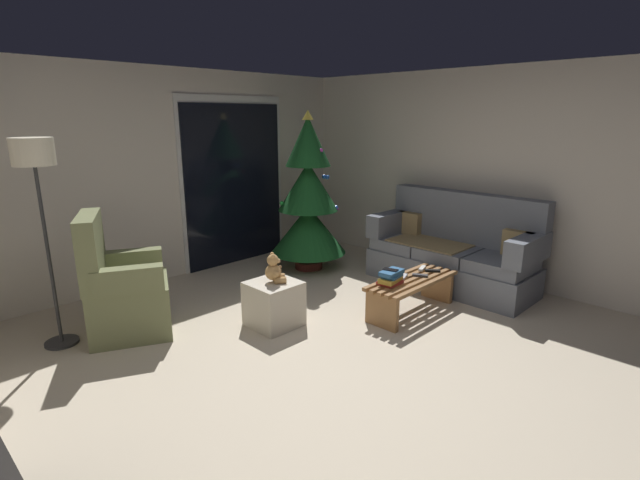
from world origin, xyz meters
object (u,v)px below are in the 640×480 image
(coffee_table, at_px, (412,290))
(cell_phone, at_px, (391,270))
(remote_silver, at_px, (404,277))
(christmas_tree, at_px, (308,201))
(armchair, at_px, (123,292))
(remote_graphite, at_px, (420,275))
(teddy_bear_honey, at_px, (274,270))
(remote_white, at_px, (422,268))
(floor_lamp, at_px, (36,173))
(couch, at_px, (453,252))
(teddy_bear_chestnut_by_tree, at_px, (277,279))
(ottoman, at_px, (274,304))
(remote_black, at_px, (433,271))
(book_stack, at_px, (391,277))

(coffee_table, xyz_separation_m, cell_phone, (-0.28, 0.07, 0.26))
(remote_silver, height_order, christmas_tree, christmas_tree)
(christmas_tree, relative_size, armchair, 1.79)
(remote_graphite, height_order, teddy_bear_honey, teddy_bear_honey)
(remote_white, xyz_separation_m, floor_lamp, (-3.07, 1.71, 1.13))
(couch, bearing_deg, teddy_bear_honey, 164.10)
(teddy_bear_honey, height_order, teddy_bear_chestnut_by_tree, teddy_bear_honey)
(cell_phone, height_order, armchair, armchair)
(ottoman, bearing_deg, remote_black, -27.52)
(couch, relative_size, floor_lamp, 1.09)
(remote_white, xyz_separation_m, book_stack, (-0.61, -0.03, 0.06))
(remote_graphite, height_order, remote_black, same)
(floor_lamp, bearing_deg, remote_silver, -32.52)
(christmas_tree, relative_size, teddy_bear_honey, 7.07)
(remote_black, bearing_deg, remote_white, 57.54)
(remote_graphite, bearing_deg, remote_black, 150.14)
(couch, relative_size, teddy_bear_honey, 6.82)
(remote_white, relative_size, ottoman, 0.35)
(couch, xyz_separation_m, armchair, (-3.28, 1.48, 0.00))
(coffee_table, height_order, remote_silver, remote_silver)
(cell_phone, relative_size, teddy_bear_honey, 0.50)
(armchair, xyz_separation_m, floor_lamp, (-0.50, 0.19, 1.10))
(armchair, bearing_deg, remote_white, -30.50)
(coffee_table, height_order, remote_graphite, remote_graphite)
(remote_silver, relative_size, teddy_bear_honey, 0.55)
(christmas_tree, bearing_deg, coffee_table, -98.59)
(coffee_table, xyz_separation_m, teddy_bear_chestnut_by_tree, (-0.52, 1.49, -0.12))
(book_stack, distance_m, ottoman, 1.16)
(cell_phone, distance_m, floor_lamp, 3.18)
(remote_graphite, xyz_separation_m, christmas_tree, (0.15, 1.80, 0.52))
(book_stack, height_order, christmas_tree, christmas_tree)
(ottoman, bearing_deg, remote_silver, -31.02)
(couch, relative_size, remote_silver, 12.46)
(ottoman, bearing_deg, book_stack, -38.11)
(remote_black, distance_m, armchair, 3.06)
(book_stack, bearing_deg, armchair, 141.71)
(couch, distance_m, armchair, 3.60)
(remote_graphite, distance_m, cell_phone, 0.42)
(coffee_table, xyz_separation_m, remote_silver, (-0.04, 0.08, 0.13))
(teddy_bear_chestnut_by_tree, bearing_deg, teddy_bear_honey, -131.34)
(remote_black, distance_m, remote_white, 0.12)
(remote_graphite, bearing_deg, christmas_tree, -122.36)
(cell_phone, bearing_deg, christmas_tree, 58.59)
(remote_silver, xyz_separation_m, floor_lamp, (-2.71, 1.73, 1.13))
(remote_silver, xyz_separation_m, remote_graphite, (0.15, -0.09, 0.00))
(couch, bearing_deg, armchair, 155.70)
(christmas_tree, bearing_deg, remote_graphite, -94.91)
(remote_black, xyz_separation_m, ottoman, (-1.51, 0.79, -0.16))
(floor_lamp, bearing_deg, remote_graphite, -32.49)
(coffee_table, distance_m, remote_silver, 0.15)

